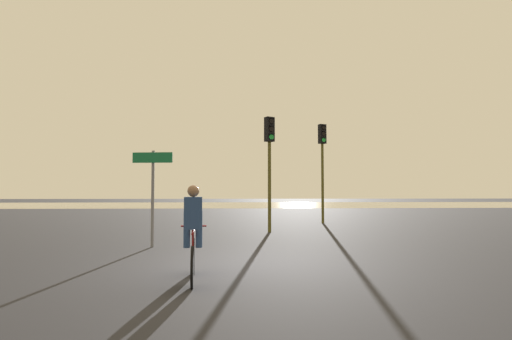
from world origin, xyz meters
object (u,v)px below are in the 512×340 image
cyclist (193,233)px  traffic_light_center (270,152)px  traffic_light_far_right (322,154)px  direction_sign_post (153,184)px

cyclist → traffic_light_center: bearing=71.0°
traffic_light_center → cyclist: traffic_light_center is taller
traffic_light_center → traffic_light_far_right: traffic_light_far_right is taller
traffic_light_far_right → cyclist: bearing=48.1°
traffic_light_far_right → cyclist: (-4.68, -11.51, -2.36)m
traffic_light_center → direction_sign_post: traffic_light_center is taller
direction_sign_post → traffic_light_far_right: bearing=-122.8°
direction_sign_post → traffic_light_center: bearing=-126.5°
traffic_light_far_right → direction_sign_post: bearing=30.2°
traffic_light_far_right → direction_sign_post: traffic_light_far_right is taller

